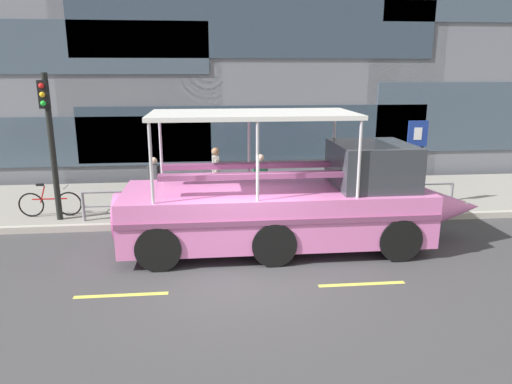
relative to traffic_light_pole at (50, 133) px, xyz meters
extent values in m
plane|color=#3D3D3F|center=(4.84, -3.60, -2.60)|extent=(120.00, 120.00, 0.00)
cube|color=gray|center=(4.84, 2.00, -2.51)|extent=(32.00, 4.80, 0.18)
cube|color=#B2ADA3|center=(4.84, -0.49, -2.51)|extent=(32.00, 0.18, 0.18)
cube|color=#DBD64C|center=(2.44, -4.43, -2.60)|extent=(1.80, 0.12, 0.01)
cube|color=#DBD64C|center=(7.24, -4.43, -2.60)|extent=(1.80, 0.12, 0.01)
cube|color=#3D4C5B|center=(-1.18, 4.77, -0.93)|extent=(10.97, 0.06, 1.84)
cube|color=#3D4C5B|center=(-1.18, 4.77, 2.40)|extent=(10.97, 0.06, 1.84)
cube|color=#2D3D4C|center=(6.04, 4.77, -0.71)|extent=(13.34, 0.06, 2.09)
cube|color=#2D3D4C|center=(6.04, 4.77, 3.09)|extent=(13.34, 0.06, 2.09)
cube|color=#3D4C5B|center=(15.50, 4.77, -0.16)|extent=(9.58, 0.06, 2.68)
cylinder|color=gray|center=(6.03, -0.15, -1.61)|extent=(10.64, 0.07, 0.07)
cylinder|color=gray|center=(6.03, -0.15, -2.02)|extent=(10.64, 0.06, 0.06)
cylinder|color=gray|center=(0.72, -0.15, -2.02)|extent=(0.09, 0.09, 0.81)
cylinder|color=gray|center=(2.49, -0.15, -2.02)|extent=(0.09, 0.09, 0.81)
cylinder|color=gray|center=(4.26, -0.15, -2.02)|extent=(0.09, 0.09, 0.81)
cylinder|color=gray|center=(6.03, -0.15, -2.02)|extent=(0.09, 0.09, 0.81)
cylinder|color=gray|center=(7.81, -0.15, -2.02)|extent=(0.09, 0.09, 0.81)
cylinder|color=gray|center=(9.58, -0.15, -2.02)|extent=(0.09, 0.09, 0.81)
cylinder|color=gray|center=(11.35, -0.15, -2.02)|extent=(0.09, 0.09, 0.81)
cylinder|color=black|center=(0.00, 0.07, -0.43)|extent=(0.16, 0.16, 3.99)
cube|color=black|center=(0.00, -0.13, 1.02)|extent=(0.24, 0.20, 0.72)
sphere|color=red|center=(0.00, -0.24, 1.24)|extent=(0.14, 0.14, 0.14)
sphere|color=gold|center=(0.00, -0.24, 1.02)|extent=(0.14, 0.14, 0.14)
sphere|color=green|center=(0.00, -0.24, 0.80)|extent=(0.14, 0.14, 0.14)
cylinder|color=#4C4F54|center=(10.30, 0.24, -1.12)|extent=(0.08, 0.08, 2.60)
cube|color=navy|center=(10.30, 0.19, -0.17)|extent=(0.60, 0.04, 0.76)
cube|color=white|center=(10.30, 0.17, -0.17)|extent=(0.24, 0.01, 0.36)
torus|color=black|center=(0.19, 0.38, -2.07)|extent=(0.70, 0.04, 0.70)
torus|color=black|center=(-0.85, 0.38, -2.07)|extent=(0.70, 0.04, 0.70)
cylinder|color=#B21919|center=(-0.33, 0.38, -1.91)|extent=(0.95, 0.04, 0.04)
cylinder|color=#B21919|center=(-0.51, 0.38, -1.77)|extent=(0.19, 0.04, 0.51)
cube|color=black|center=(-0.55, 0.38, -1.49)|extent=(0.20, 0.08, 0.06)
cylinder|color=#A5A5AA|center=(0.15, 0.38, -1.57)|extent=(0.03, 0.46, 0.03)
cube|color=pink|center=(5.76, -2.19, -1.72)|extent=(7.19, 2.40, 1.22)
cone|color=pink|center=(10.17, -2.19, -1.72)|extent=(1.62, 1.16, 1.16)
cylinder|color=pink|center=(2.17, -2.19, -1.72)|extent=(0.36, 1.16, 1.16)
cube|color=#783F64|center=(5.76, -3.41, -1.57)|extent=(7.19, 0.04, 0.12)
sphere|color=white|center=(10.57, -2.19, -1.67)|extent=(0.22, 0.22, 0.22)
cube|color=#33383D|center=(8.10, -2.19, -0.59)|extent=(1.80, 2.01, 1.04)
cube|color=silver|center=(5.22, -2.19, 0.64)|extent=(4.68, 2.21, 0.10)
cylinder|color=#B2B2B7|center=(7.44, -1.13, -0.26)|extent=(0.07, 0.07, 1.70)
cylinder|color=#B2B2B7|center=(7.44, -3.24, -0.26)|extent=(0.07, 0.07, 1.70)
cylinder|color=#B2B2B7|center=(5.22, -1.13, -0.26)|extent=(0.07, 0.07, 1.70)
cylinder|color=#B2B2B7|center=(5.22, -3.24, -0.26)|extent=(0.07, 0.07, 1.70)
cylinder|color=#B2B2B7|center=(3.01, -1.13, -0.26)|extent=(0.07, 0.07, 1.70)
cylinder|color=#B2B2B7|center=(3.01, -3.24, -0.26)|extent=(0.07, 0.07, 1.70)
cube|color=#783F64|center=(5.22, -1.61, -0.66)|extent=(4.30, 0.28, 0.12)
cube|color=#783F64|center=(5.22, -2.76, -0.66)|extent=(4.30, 0.28, 0.12)
cylinder|color=black|center=(8.46, -1.09, -2.10)|extent=(1.00, 0.28, 1.00)
cylinder|color=black|center=(8.46, -3.29, -2.10)|extent=(1.00, 0.28, 1.00)
cylinder|color=black|center=(5.58, -1.09, -2.10)|extent=(1.00, 0.28, 1.00)
cylinder|color=black|center=(5.58, -3.29, -2.10)|extent=(1.00, 0.28, 1.00)
cylinder|color=black|center=(3.07, -1.09, -2.10)|extent=(1.00, 0.28, 1.00)
cylinder|color=black|center=(3.07, -3.29, -2.10)|extent=(1.00, 0.28, 1.00)
cylinder|color=#1E2338|center=(8.88, 0.68, -2.05)|extent=(0.09, 0.09, 0.75)
cylinder|color=#1E2338|center=(8.92, 0.82, -2.05)|extent=(0.09, 0.09, 0.75)
cube|color=#38383D|center=(8.90, 0.75, -1.41)|extent=(0.24, 0.32, 0.53)
cylinder|color=#38383D|center=(8.84, 0.57, -1.44)|extent=(0.07, 0.07, 0.48)
cylinder|color=#38383D|center=(8.96, 0.92, -1.44)|extent=(0.07, 0.07, 0.48)
sphere|color=beige|center=(8.90, 0.75, -1.02)|extent=(0.21, 0.21, 0.21)
cylinder|color=#1E2338|center=(5.81, 0.78, -2.02)|extent=(0.10, 0.10, 0.81)
cylinder|color=#1E2338|center=(5.65, 0.75, -2.02)|extent=(0.10, 0.10, 0.81)
cube|color=#236B47|center=(5.73, 0.77, -1.33)|extent=(0.33, 0.23, 0.57)
cylinder|color=#236B47|center=(5.93, 0.80, -1.36)|extent=(0.07, 0.07, 0.51)
cylinder|color=#236B47|center=(5.53, 0.73, -1.36)|extent=(0.07, 0.07, 0.51)
sphere|color=beige|center=(5.73, 0.77, -0.92)|extent=(0.22, 0.22, 0.22)
cylinder|color=#47423D|center=(4.41, 1.12, -1.98)|extent=(0.11, 0.11, 0.88)
cylinder|color=#47423D|center=(4.39, 1.30, -1.98)|extent=(0.11, 0.11, 0.88)
cube|color=#B7B2A8|center=(4.40, 1.21, -1.23)|extent=(0.21, 0.34, 0.62)
cylinder|color=#B7B2A8|center=(4.41, 0.99, -1.26)|extent=(0.08, 0.08, 0.56)
cylinder|color=#B7B2A8|center=(4.39, 1.43, -1.26)|extent=(0.08, 0.08, 0.56)
sphere|color=#936B4C|center=(4.40, 1.21, -0.77)|extent=(0.24, 0.24, 0.24)
cylinder|color=#47423D|center=(2.61, 1.13, -2.05)|extent=(0.10, 0.10, 0.75)
cylinder|color=#47423D|center=(2.47, 1.19, -2.05)|extent=(0.10, 0.10, 0.75)
cube|color=#38383D|center=(2.54, 1.16, -1.40)|extent=(0.32, 0.26, 0.53)
cylinder|color=#38383D|center=(2.72, 1.09, -1.43)|extent=(0.07, 0.07, 0.48)
cylinder|color=#38383D|center=(2.37, 1.23, -1.43)|extent=(0.07, 0.07, 0.48)
sphere|color=beige|center=(2.54, 1.16, -1.01)|extent=(0.21, 0.21, 0.21)
camera|label=1|loc=(4.21, -12.89, 1.62)|focal=32.74mm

